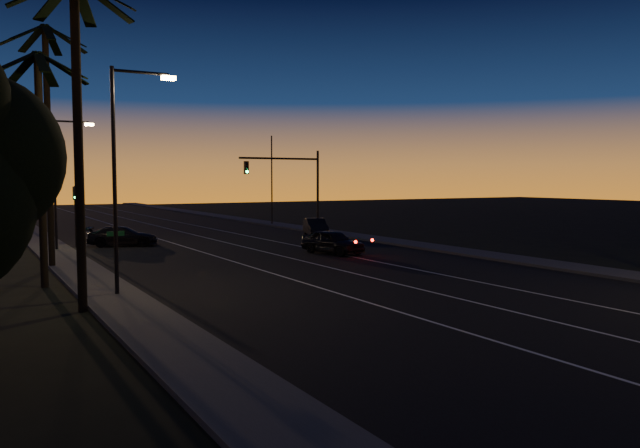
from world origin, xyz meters
TOP-DOWN VIEW (x-y plane):
  - road at (0.00, 30.00)m, footprint 20.00×170.00m
  - sidewalk_left at (-11.20, 30.00)m, footprint 2.40×170.00m
  - sidewalk_right at (11.20, 30.00)m, footprint 2.40×170.00m
  - lane_stripe_left at (-3.00, 30.00)m, footprint 0.12×160.00m
  - lane_stripe_mid at (0.50, 30.00)m, footprint 0.12×160.00m
  - lane_stripe_right at (4.00, 30.00)m, footprint 0.12×160.00m
  - palm_near at (-12.60, 18.00)m, footprint 4.25×4.16m
  - palm_mid at (-13.20, 24.00)m, footprint 4.25×4.16m
  - palm_far at (-12.20, 30.00)m, footprint 4.25×4.16m
  - streetlight_left_near at (-10.70, 20.00)m, footprint 2.55×0.26m
  - streetlight_left_far at (-10.69, 38.00)m, footprint 2.55×0.26m
  - street_sign at (-10.80, 21.00)m, footprint 0.70×0.06m
  - signal_mast at (7.14, 39.99)m, footprint 7.10×0.41m
  - signal_post at (-9.50, 39.98)m, footprint 0.28×0.37m
  - far_pole_left at (-11.00, 55.00)m, footprint 0.14×0.14m
  - far_pole_right at (11.00, 52.00)m, footprint 0.14×0.14m
  - lead_car at (3.78, 28.08)m, footprint 2.87×5.16m
  - right_car at (8.92, 39.35)m, footprint 2.88×4.57m
  - cross_car at (-6.57, 39.20)m, footprint 5.13×3.50m

SIDE VIEW (x-z plane):
  - road at x=0.00m, z-range 0.00..0.01m
  - lane_stripe_left at x=-3.00m, z-range 0.01..0.02m
  - lane_stripe_mid at x=0.50m, z-range 0.01..0.02m
  - lane_stripe_right at x=4.00m, z-range 0.01..0.02m
  - sidewalk_left at x=-11.20m, z-range 0.00..0.16m
  - sidewalk_right at x=11.20m, z-range 0.00..0.16m
  - cross_car at x=-6.57m, z-range 0.01..1.39m
  - right_car at x=8.92m, z-range 0.01..1.43m
  - lead_car at x=3.78m, z-range 0.01..1.51m
  - street_sign at x=-10.80m, z-range 0.36..2.96m
  - signal_post at x=-9.50m, z-range 0.79..4.99m
  - far_pole_left at x=-11.00m, z-range 0.00..9.00m
  - far_pole_right at x=11.00m, z-range 0.00..9.00m
  - signal_mast at x=7.14m, z-range 1.28..8.28m
  - streetlight_left_far at x=-10.69m, z-range 0.81..9.31m
  - streetlight_left_near at x=-10.70m, z-range 0.82..9.82m
  - palm_mid at x=-13.20m, z-range 1.24..11.27m
  - palm_near at x=-12.60m, z-range 1.31..12.84m
  - palm_far at x=-12.20m, z-range 1.35..13.88m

